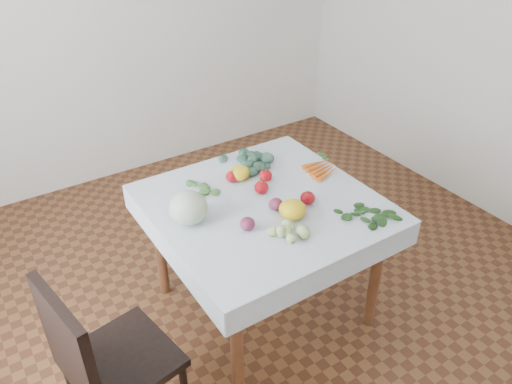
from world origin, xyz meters
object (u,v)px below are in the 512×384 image
(table, at_px, (264,218))
(cabbage, at_px, (188,208))
(chair, at_px, (100,359))
(heirloom_back, at_px, (239,173))
(carrot_bunch, at_px, (323,168))

(table, relative_size, cabbage, 5.36)
(cabbage, bearing_deg, chair, -148.74)
(heirloom_back, bearing_deg, carrot_bunch, -21.83)
(heirloom_back, bearing_deg, chair, -150.48)
(chair, xyz_separation_m, cabbage, (0.61, 0.37, 0.31))
(chair, relative_size, heirloom_back, 7.99)
(heirloom_back, bearing_deg, cabbage, -153.14)
(heirloom_back, xyz_separation_m, carrot_bunch, (0.45, -0.18, -0.03))
(cabbage, xyz_separation_m, heirloom_back, (0.42, 0.21, -0.04))
(chair, relative_size, carrot_bunch, 4.67)
(carrot_bunch, bearing_deg, table, -169.36)
(chair, xyz_separation_m, carrot_bunch, (1.48, 0.40, 0.24))
(chair, height_order, heirloom_back, chair)
(table, relative_size, heirloom_back, 8.57)
(table, bearing_deg, carrot_bunch, 10.64)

